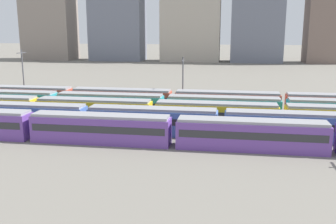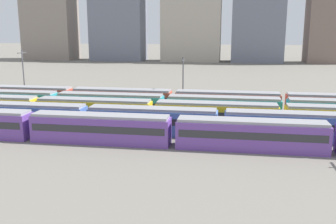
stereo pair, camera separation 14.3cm
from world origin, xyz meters
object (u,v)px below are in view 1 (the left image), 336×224
Objects in this scene: train_track_4 at (283,104)px; catenary_pole_3 at (183,80)px; train_track_1 at (87,118)px; train_track_3 at (165,106)px; train_track_2 at (154,112)px; catenary_pole_1 at (23,74)px; train_track_0 at (174,131)px.

catenary_pole_3 is at bearing 170.56° from train_track_4.
train_track_4 is at bearing 28.27° from train_track_1.
train_track_2 is at bearing -100.48° from train_track_3.
catenary_pole_3 is at bearing 77.92° from train_track_2.
train_track_2 and train_track_3 have the same top height.
catenary_pole_1 is (-29.48, 8.08, 3.86)m from train_track_3.
train_track_0 is 14.16m from train_track_1.
train_track_1 and train_track_4 have the same top height.
train_track_4 is (20.41, 10.40, 0.00)m from train_track_2.
train_track_0 is 7.96× the size of catenary_pole_3.
catenary_pole_3 is (2.85, 13.32, 3.33)m from train_track_2.
catenary_pole_3 reaches higher than train_track_0.
train_track_3 is at bearing 103.03° from train_track_0.
train_track_3 is at bearing -103.10° from catenary_pole_3.
catenary_pole_1 reaches higher than train_track_3.
train_track_1 is (-13.17, 5.20, 0.00)m from train_track_0.
train_track_1 is at bearing -148.84° from train_track_2.
train_track_4 is 10.80× the size of catenary_pole_1.
train_track_3 is 30.81m from catenary_pole_1.
train_track_2 is 1.00× the size of train_track_3.
train_track_2 is at bearing -24.97° from catenary_pole_1.
catenary_pole_3 reaches higher than train_track_1.
train_track_0 is at bearing -76.97° from train_track_3.
train_track_4 is at bearing 14.97° from train_track_3.
train_track_2 is 22.90m from train_track_4.
train_track_3 is (0.96, 5.20, 0.00)m from train_track_2.
train_track_3 is (9.56, 10.40, 0.00)m from train_track_1.
train_track_0 is 1.00× the size of train_track_1.
train_track_1 is 7.96× the size of catenary_pole_3.
catenary_pole_1 reaches higher than train_track_0.
train_track_1 is at bearing -132.60° from train_track_3.
train_track_4 is at bearing 27.01° from train_track_2.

